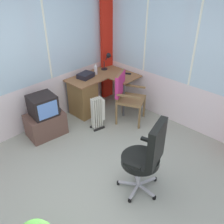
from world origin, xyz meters
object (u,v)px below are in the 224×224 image
(tv_remote, at_px, (127,73))
(wooden_armchair, at_px, (125,91))
(desk_lamp, at_px, (108,59))
(office_chair, at_px, (147,154))
(desk, at_px, (86,95))
(spray_bottle, at_px, (96,69))
(paper_tray, at_px, (86,75))
(tv_on_stand, at_px, (45,118))
(space_heater, at_px, (98,113))

(tv_remote, relative_size, wooden_armchair, 0.15)
(desk_lamp, distance_m, office_chair, 2.66)
(desk, bearing_deg, wooden_armchair, -64.66)
(desk_lamp, bearing_deg, office_chair, -125.09)
(office_chair, bearing_deg, desk, 69.18)
(spray_bottle, bearing_deg, tv_remote, -45.60)
(paper_tray, distance_m, tv_on_stand, 1.17)
(tv_remote, relative_size, office_chair, 0.14)
(tv_remote, bearing_deg, space_heater, 159.62)
(desk, distance_m, office_chair, 2.26)
(paper_tray, distance_m, space_heater, 0.84)
(spray_bottle, relative_size, wooden_armchair, 0.22)
(paper_tray, distance_m, office_chair, 2.35)
(tv_remote, xyz_separation_m, paper_tray, (-0.70, 0.47, 0.03))
(wooden_armchair, bearing_deg, tv_remote, 36.00)
(tv_remote, distance_m, space_heater, 1.09)
(tv_remote, bearing_deg, spray_bottle, 104.46)
(paper_tray, bearing_deg, wooden_armchair, -72.36)
(spray_bottle, relative_size, space_heater, 0.34)
(office_chair, distance_m, tv_on_stand, 2.08)
(tv_remote, relative_size, paper_tray, 0.50)
(wooden_armchair, bearing_deg, office_chair, -129.81)
(tv_remote, distance_m, wooden_armchair, 0.57)
(tv_on_stand, bearing_deg, office_chair, -84.73)
(desk, bearing_deg, office_chair, -110.82)
(wooden_armchair, bearing_deg, spray_bottle, 89.97)
(desk_lamp, bearing_deg, tv_remote, -81.22)
(desk, relative_size, tv_remote, 8.24)
(paper_tray, xyz_separation_m, office_chair, (-0.89, -2.17, -0.15))
(desk_lamp, bearing_deg, spray_bottle, -178.54)
(desk, bearing_deg, paper_tray, 37.53)
(tv_on_stand, bearing_deg, desk, 2.85)
(paper_tray, height_order, office_chair, office_chair)
(office_chair, distance_m, space_heater, 1.67)
(tv_remote, bearing_deg, paper_tray, 115.88)
(desk_lamp, distance_m, spray_bottle, 0.39)
(paper_tray, height_order, wooden_armchair, wooden_armchair)
(wooden_armchair, relative_size, office_chair, 0.88)
(desk_lamp, xyz_separation_m, tv_on_stand, (-1.70, -0.11, -0.61))
(space_heater, bearing_deg, tv_on_stand, 146.39)
(spray_bottle, bearing_deg, space_heater, -131.36)
(office_chair, height_order, tv_on_stand, office_chair)
(tv_remote, height_order, tv_on_stand, tv_on_stand)
(spray_bottle, distance_m, office_chair, 2.44)
(spray_bottle, relative_size, paper_tray, 0.72)
(tv_on_stand, xyz_separation_m, space_heater, (0.79, -0.52, -0.02))
(wooden_armchair, bearing_deg, space_heater, 164.03)
(spray_bottle, height_order, tv_on_stand, spray_bottle)
(tv_on_stand, bearing_deg, paper_tray, 6.30)
(desk_lamp, bearing_deg, space_heater, -145.57)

